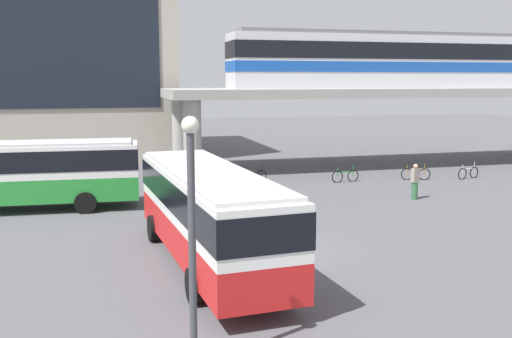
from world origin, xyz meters
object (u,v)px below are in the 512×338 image
object	(u,v)px
bus_main	(208,206)
bicycle_black	(254,176)
pedestrian_waiting_near_stop	(415,182)
bus_secondary	(17,169)
train	(383,60)
bicycle_silver	(468,173)
bicycle_brown	(416,174)
bicycle_green	(345,176)

from	to	relation	value
bus_main	bicycle_black	bearing A→B (deg)	69.45
pedestrian_waiting_near_stop	bus_main	bearing A→B (deg)	-147.45
bus_secondary	pedestrian_waiting_near_stop	world-z (taller)	bus_secondary
pedestrian_waiting_near_stop	bus_secondary	bearing A→B (deg)	172.53
train	pedestrian_waiting_near_stop	xyz separation A→B (m)	(-3.85, -11.38, -6.57)
bicycle_silver	bicycle_black	bearing A→B (deg)	170.52
train	bicycle_brown	world-z (taller)	train
bicycle_black	pedestrian_waiting_near_stop	bearing A→B (deg)	-45.92
bicycle_silver	train	bearing A→B (deg)	111.43
bicycle_brown	pedestrian_waiting_near_stop	distance (m)	6.06
bicycle_silver	pedestrian_waiting_near_stop	world-z (taller)	pedestrian_waiting_near_stop
bus_main	bicycle_black	xyz separation A→B (m)	(5.50, 14.69, -1.63)
bicycle_brown	pedestrian_waiting_near_stop	world-z (taller)	pedestrian_waiting_near_stop
bus_secondary	bicycle_green	size ratio (longest dim) A/B	6.24
bus_secondary	bicycle_black	xyz separation A→B (m)	(12.57, 4.38, -1.63)
train	pedestrian_waiting_near_stop	bearing A→B (deg)	-108.70
bus_secondary	train	bearing A→B (deg)	20.97
train	pedestrian_waiting_near_stop	size ratio (longest dim) A/B	11.94
bicycle_silver	bus_secondary	bearing A→B (deg)	-175.16
pedestrian_waiting_near_stop	train	bearing A→B (deg)	71.30
bus_secondary	bicycle_silver	world-z (taller)	bus_secondary
bus_main	bicycle_black	world-z (taller)	bus_main
train	pedestrian_waiting_near_stop	world-z (taller)	train
bicycle_silver	bus_main	bearing A→B (deg)	-146.21
bus_main	bus_secondary	distance (m)	12.50
train	bicycle_silver	bearing A→B (deg)	-68.57
bus_main	pedestrian_waiting_near_stop	xyz separation A→B (m)	(12.19, 7.78, -1.12)
bus_main	train	bearing A→B (deg)	50.06
bicycle_black	bicycle_brown	xyz separation A→B (m)	(9.79, -1.72, 0.00)
train	bicycle_brown	size ratio (longest dim) A/B	12.69
bicycle_brown	bicycle_silver	size ratio (longest dim) A/B	0.99
bicycle_green	bicycle_brown	distance (m)	4.50
bus_main	bicycle_green	size ratio (longest dim) A/B	6.26
bus_secondary	bicycle_silver	size ratio (longest dim) A/B	6.40
bus_main	bicycle_green	distance (m)	17.29
bus_secondary	bicycle_brown	xyz separation A→B (m)	(22.36, 2.65, -1.63)
bicycle_green	bicycle_silver	size ratio (longest dim) A/B	1.02
bus_main	bus_secondary	bearing A→B (deg)	124.43
train	bicycle_silver	world-z (taller)	train
bus_main	bicycle_green	world-z (taller)	bus_main
bicycle_black	bicycle_brown	world-z (taller)	same
bus_main	bicycle_silver	distance (m)	22.51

